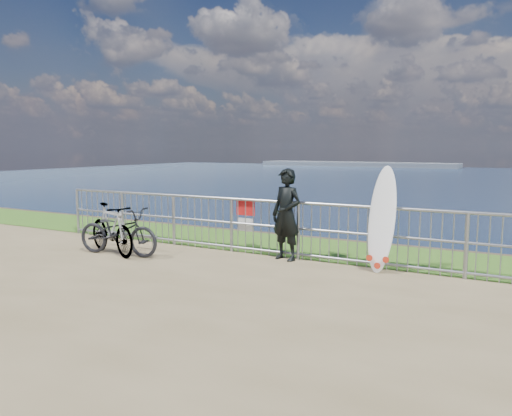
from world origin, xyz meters
The scene contains 8 objects.
grass_strip centered at (0.00, 2.70, 0.01)m, with size 120.00×120.00×0.00m, color #2F5C19.
seascape centered at (-43.75, 147.49, -4.03)m, with size 260.00×260.00×5.00m.
railing centered at (0.02, 1.60, 0.58)m, with size 10.06×0.10×1.13m.
surfer centered at (0.82, 1.45, 0.88)m, with size 0.64×0.42×1.75m, color black.
surfboard centered at (2.64, 1.44, 0.85)m, with size 0.54×0.49×1.85m.
bicycle_near centered at (-2.31, 0.22, 0.48)m, with size 0.64×1.83×0.96m, color black.
bicycle_far centered at (-2.47, 0.20, 0.52)m, with size 0.49×1.72×1.03m, color black.
bike_rack centered at (-2.62, 0.81, 0.28)m, with size 1.61×0.05×0.34m.
Camera 1 is at (4.83, -7.07, 2.17)m, focal length 35.00 mm.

